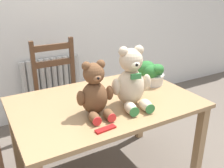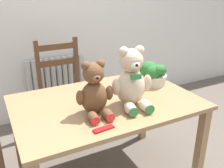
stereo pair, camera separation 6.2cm
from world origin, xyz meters
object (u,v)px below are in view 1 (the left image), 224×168
(teddy_bear_left, at_px, (95,92))
(teddy_bear_right, at_px, (131,81))
(wooden_chair_behind, at_px, (61,94))
(chocolate_bar, at_px, (106,129))
(potted_plant, at_px, (151,72))

(teddy_bear_left, xyz_separation_m, teddy_bear_right, (0.27, -0.00, 0.03))
(wooden_chair_behind, height_order, teddy_bear_right, teddy_bear_right)
(wooden_chair_behind, distance_m, chocolate_bar, 1.18)
(wooden_chair_behind, bearing_deg, chocolate_bar, 84.92)
(wooden_chair_behind, distance_m, teddy_bear_right, 1.05)
(wooden_chair_behind, relative_size, potted_plant, 4.42)
(teddy_bear_right, relative_size, chocolate_bar, 3.22)
(wooden_chair_behind, bearing_deg, teddy_bear_right, 102.49)
(teddy_bear_left, distance_m, teddy_bear_right, 0.27)
(teddy_bear_right, distance_m, potted_plant, 0.43)
(wooden_chair_behind, distance_m, teddy_bear_left, 1.02)
(potted_plant, bearing_deg, wooden_chair_behind, 128.65)
(wooden_chair_behind, height_order, chocolate_bar, wooden_chair_behind)
(potted_plant, bearing_deg, teddy_bear_right, -146.82)
(potted_plant, bearing_deg, chocolate_bar, -146.72)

